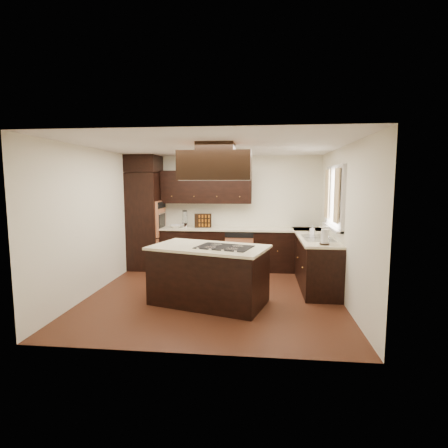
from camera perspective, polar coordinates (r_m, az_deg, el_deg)
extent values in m
cube|color=#5E2F1B|center=(6.14, -1.55, -11.49)|extent=(4.20, 4.20, 0.02)
cube|color=silver|center=(5.85, -1.63, 12.63)|extent=(4.20, 4.20, 0.02)
cube|color=#EEE9CD|center=(7.95, 0.42, 2.03)|extent=(4.20, 0.02, 2.50)
cube|color=#EEE9CD|center=(3.80, -5.79, -3.40)|extent=(4.20, 0.02, 2.50)
cube|color=#EEE9CD|center=(6.49, -20.40, 0.49)|extent=(0.02, 4.20, 2.50)
cube|color=#EEE9CD|center=(5.96, 18.95, 0.02)|extent=(0.02, 4.20, 2.50)
cube|color=black|center=(7.95, -12.72, 0.49)|extent=(0.65, 0.75, 2.12)
cube|color=#D78051|center=(7.83, -10.30, 0.90)|extent=(0.05, 0.62, 0.78)
cube|color=black|center=(7.75, 0.45, -4.14)|extent=(2.93, 0.60, 0.88)
cube|color=black|center=(6.91, 14.50, -5.73)|extent=(0.60, 2.40, 0.88)
cube|color=beige|center=(7.66, 0.44, -0.78)|extent=(2.93, 0.63, 0.04)
cube|color=beige|center=(6.83, 14.49, -1.96)|extent=(0.63, 2.40, 0.04)
cube|color=black|center=(7.79, -2.87, 6.05)|extent=(2.00, 0.34, 0.72)
cube|color=#D78051|center=(7.45, 2.48, -4.95)|extent=(0.60, 0.05, 0.72)
cube|color=silver|center=(6.46, 17.66, 4.13)|extent=(0.06, 1.32, 1.12)
cube|color=white|center=(6.47, 17.90, 4.13)|extent=(0.00, 1.20, 1.00)
cube|color=#F7EDC2|center=(6.03, 17.91, 4.42)|extent=(0.02, 0.34, 0.90)
cube|color=#F7EDC2|center=(6.86, 16.47, 4.74)|extent=(0.02, 0.34, 0.90)
cube|color=silver|center=(6.48, 15.08, -2.23)|extent=(0.52, 0.84, 0.01)
cube|color=black|center=(5.61, -2.47, -8.46)|extent=(1.93, 1.40, 0.88)
cube|color=beige|center=(5.51, -2.50, -3.84)|extent=(2.01, 1.47, 0.04)
cube|color=black|center=(5.40, 0.04, -3.78)|extent=(0.94, 0.76, 0.01)
cube|color=black|center=(5.27, -1.33, 9.44)|extent=(1.05, 0.72, 0.42)
cube|color=black|center=(5.29, -1.33, 12.42)|extent=(0.55, 0.50, 0.13)
cylinder|color=silver|center=(7.74, -6.40, -0.23)|extent=(0.15, 0.15, 0.10)
cone|color=silver|center=(7.72, -6.42, 1.10)|extent=(0.13, 0.13, 0.26)
cube|color=black|center=(7.71, -3.46, 0.55)|extent=(0.38, 0.18, 0.31)
imported|color=silver|center=(7.77, -7.91, -0.35)|extent=(0.31, 0.31, 0.06)
imported|color=silver|center=(6.88, 14.23, -0.93)|extent=(0.11, 0.11, 0.18)
cylinder|color=silver|center=(5.83, 16.13, -2.05)|extent=(0.15, 0.15, 0.25)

